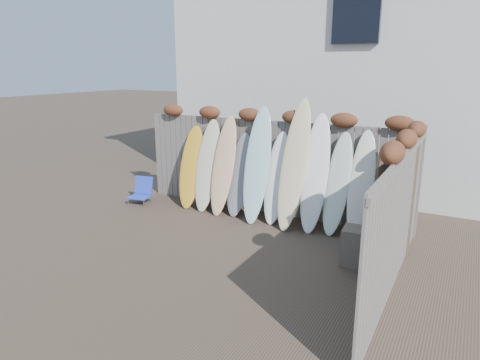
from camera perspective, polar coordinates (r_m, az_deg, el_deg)
The scene contains 17 objects.
ground at distance 7.45m, azimuth -4.50°, elevation -9.56°, with size 80.00×80.00×0.00m, color #493A2D.
back_fence at distance 9.05m, azimuth 3.96°, elevation 2.78°, with size 6.05×0.28×2.24m.
right_fence at distance 6.26m, azimuth 20.38°, elevation -4.06°, with size 0.28×4.40×2.24m.
house at distance 12.58m, azimuth 14.20°, elevation 15.01°, with size 8.50×5.50×6.33m.
beach_chair at distance 10.20m, azimuth -12.98°, elevation -1.44°, with size 0.53×0.56×0.60m.
wooden_crate at distance 7.14m, azimuth 15.56°, elevation -8.57°, with size 0.52×0.43×0.60m, color #453B34.
lattice_panel at distance 7.07m, azimuth 19.87°, elevation -3.61°, with size 0.05×1.25×1.88m, color #3F3626.
surfboard_0 at distance 9.62m, azimuth -6.53°, elevation 1.74°, with size 0.55×0.07×1.88m, color gold.
surfboard_1 at distance 9.38m, azimuth -4.37°, elevation 1.96°, with size 0.53×0.07×2.05m, color beige.
surfboard_2 at distance 9.10m, azimuth -2.21°, elevation 1.95°, with size 0.51×0.07×2.17m, color #FDB396.
surfboard_3 at distance 9.02m, azimuth -0.09°, elevation 0.71°, with size 0.52×0.07×1.80m, color gray.
surfboard_4 at distance 8.64m, azimuth 2.31°, elevation 2.05°, with size 0.52×0.07×2.41m, color #A4D3DF.
surfboard_5 at distance 8.61m, azimuth 4.91°, elevation 0.27°, with size 0.47×0.07×1.90m, color white.
surfboard_6 at distance 8.30m, azimuth 7.22°, elevation 2.04°, with size 0.53×0.07×2.60m, color beige.
surfboard_7 at distance 8.26m, azimuth 9.98°, elevation 0.92°, with size 0.51×0.07×2.32m, color white.
surfboard_8 at distance 8.21m, azimuth 12.87°, elevation -0.50°, with size 0.47×0.07×1.98m, color silver.
surfboard_9 at distance 8.10m, azimuth 15.86°, elevation -0.65°, with size 0.46×0.07×2.05m, color white.
Camera 1 is at (3.75, -5.65, 3.07)m, focal length 32.00 mm.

